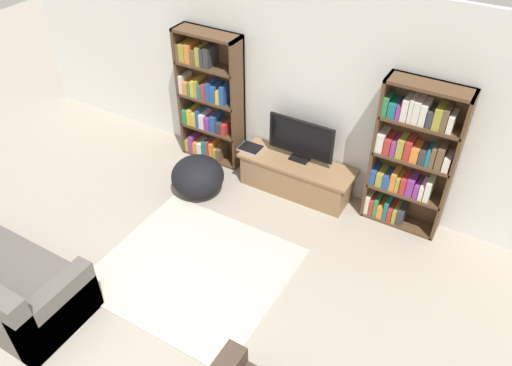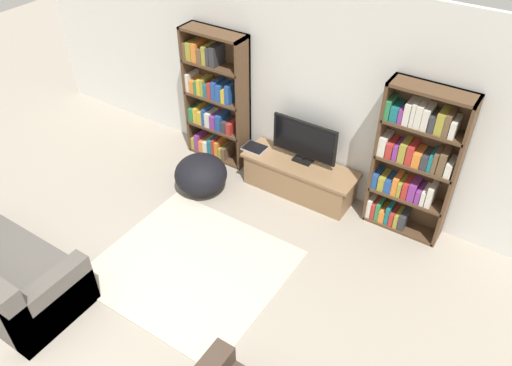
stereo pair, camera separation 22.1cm
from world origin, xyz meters
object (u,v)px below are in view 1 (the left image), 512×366
Objects in this scene: bookshelf_left at (209,100)px; television at (301,139)px; laptop at (251,148)px; beanbag_ottoman at (198,176)px; bookshelf_right at (411,158)px; tv_stand at (296,176)px.

bookshelf_left is 1.40m from television.
bookshelf_left is at bearing 177.64° from television.
beanbag_ottoman is at bearing -124.84° from laptop.
beanbag_ottoman is at bearing -68.12° from bookshelf_left.
bookshelf_left is at bearing 111.88° from beanbag_ottoman.
bookshelf_left is 2.71m from bookshelf_right.
tv_stand is at bearing -5.26° from bookshelf_left.
television is (-1.32, -0.06, -0.17)m from bookshelf_right.
television is at bearing -2.36° from bookshelf_left.
bookshelf_right is 2.13× the size of television.
bookshelf_left is 1.23× the size of tv_stand.
television reaches higher than tv_stand.
television reaches higher than laptop.
tv_stand is 0.69m from laptop.
television is at bearing -177.55° from bookshelf_right.
laptop is at bearing -12.94° from bookshelf_left.
tv_stand is at bearing 31.24° from beanbag_ottoman.
bookshelf_left reaches higher than television.
bookshelf_left is 2.72× the size of beanbag_ottoman.
tv_stand is 1.26m from beanbag_ottoman.
tv_stand is 0.53m from television.
laptop is at bearing 55.16° from beanbag_ottoman.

